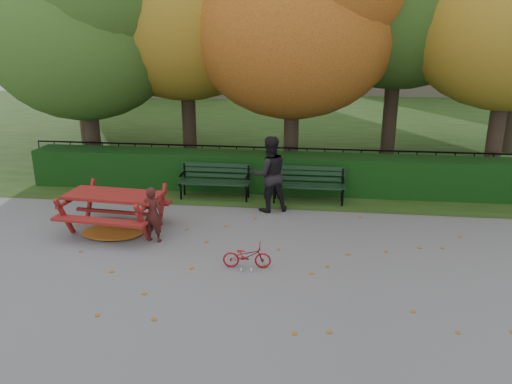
# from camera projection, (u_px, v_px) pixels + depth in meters

# --- Properties ---
(ground) EXTENTS (90.00, 90.00, 0.00)m
(ground) POSITION_uv_depth(u_px,v_px,m) (244.00, 263.00, 9.37)
(ground) COLOR slate
(ground) RESTS_ON ground
(grass_strip) EXTENTS (90.00, 90.00, 0.00)m
(grass_strip) POSITION_uv_depth(u_px,v_px,m) (289.00, 126.00, 22.57)
(grass_strip) COLOR #1E3211
(grass_strip) RESTS_ON ground
(building_right) EXTENTS (9.00, 6.00, 12.00)m
(building_right) POSITION_uv_depth(u_px,v_px,m) (425.00, 0.00, 32.97)
(building_right) COLOR #B7A390
(building_right) RESTS_ON ground
(hedge) EXTENTS (13.00, 0.90, 1.00)m
(hedge) POSITION_uv_depth(u_px,v_px,m) (268.00, 172.00, 13.46)
(hedge) COLOR black
(hedge) RESTS_ON ground
(iron_fence) EXTENTS (14.00, 0.04, 1.02)m
(iron_fence) POSITION_uv_depth(u_px,v_px,m) (271.00, 163.00, 14.20)
(iron_fence) COLOR black
(iron_fence) RESTS_ON ground
(tree_a) EXTENTS (5.88, 5.60, 7.48)m
(tree_a) POSITION_uv_depth(u_px,v_px,m) (88.00, 16.00, 13.83)
(tree_a) COLOR #31261C
(tree_a) RESTS_ON ground
(tree_c) EXTENTS (6.30, 6.00, 8.00)m
(tree_c) POSITION_uv_depth(u_px,v_px,m) (306.00, 4.00, 13.39)
(tree_c) COLOR #31261C
(tree_c) RESTS_ON ground
(bench_left) EXTENTS (1.80, 0.57, 0.88)m
(bench_left) POSITION_uv_depth(u_px,v_px,m) (215.00, 178.00, 12.85)
(bench_left) COLOR black
(bench_left) RESTS_ON ground
(bench_right) EXTENTS (1.80, 0.57, 0.88)m
(bench_right) POSITION_uv_depth(u_px,v_px,m) (309.00, 182.00, 12.57)
(bench_right) COLOR black
(bench_right) RESTS_ON ground
(picnic_table) EXTENTS (2.15, 1.79, 0.98)m
(picnic_table) POSITION_uv_depth(u_px,v_px,m) (114.00, 202.00, 10.63)
(picnic_table) COLOR maroon
(picnic_table) RESTS_ON ground
(leaf_pile) EXTENTS (1.51, 1.21, 0.09)m
(leaf_pile) POSITION_uv_depth(u_px,v_px,m) (113.00, 232.00, 10.66)
(leaf_pile) COLOR brown
(leaf_pile) RESTS_ON ground
(leaf_scatter) EXTENTS (9.00, 5.70, 0.01)m
(leaf_scatter) POSITION_uv_depth(u_px,v_px,m) (247.00, 256.00, 9.65)
(leaf_scatter) COLOR brown
(leaf_scatter) RESTS_ON ground
(child) EXTENTS (0.45, 0.32, 1.17)m
(child) POSITION_uv_depth(u_px,v_px,m) (153.00, 214.00, 10.16)
(child) COLOR #3F1714
(child) RESTS_ON ground
(adult) EXTENTS (1.08, 0.97, 1.82)m
(adult) POSITION_uv_depth(u_px,v_px,m) (269.00, 174.00, 11.80)
(adult) COLOR black
(adult) RESTS_ON ground
(bicycle) EXTENTS (0.91, 0.38, 0.47)m
(bicycle) POSITION_uv_depth(u_px,v_px,m) (247.00, 256.00, 9.12)
(bicycle) COLOR maroon
(bicycle) RESTS_ON ground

